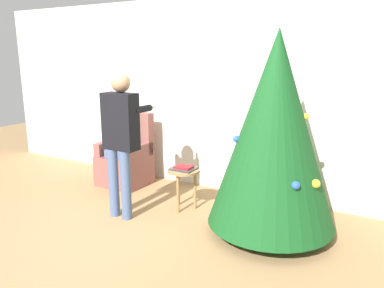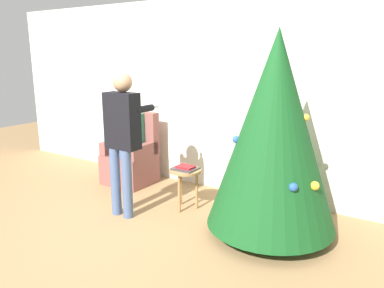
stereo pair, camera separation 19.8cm
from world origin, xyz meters
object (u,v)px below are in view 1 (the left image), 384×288
(christmas_tree, at_px, (274,130))
(side_stool, at_px, (184,176))
(armchair, at_px, (126,159))
(person_standing, at_px, (121,133))
(person_seated, at_px, (124,139))

(christmas_tree, xyz_separation_m, side_stool, (-1.15, 0.07, -0.72))
(armchair, height_order, person_standing, person_standing)
(armchair, xyz_separation_m, person_seated, (0.00, -0.03, 0.33))
(armchair, relative_size, person_seated, 0.85)
(armchair, distance_m, side_stool, 1.34)
(christmas_tree, relative_size, person_seated, 1.72)
(person_seated, distance_m, side_stool, 1.35)
(christmas_tree, xyz_separation_m, person_seated, (-2.42, 0.46, -0.45))
(person_standing, distance_m, side_stool, 0.96)
(armchair, bearing_deg, side_stool, -18.10)
(person_standing, height_order, side_stool, person_standing)
(christmas_tree, height_order, side_stool, christmas_tree)
(christmas_tree, height_order, armchair, christmas_tree)
(christmas_tree, relative_size, armchair, 2.04)
(person_standing, bearing_deg, armchair, 127.76)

